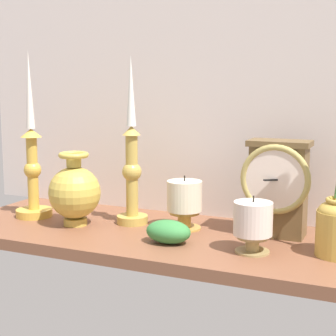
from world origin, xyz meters
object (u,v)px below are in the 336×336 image
Objects in this scene: mantel_clock at (278,186)px; brass_vase_bulbous at (75,192)px; candlestick_tall_left at (132,167)px; pillar_candle_near_clock at (184,201)px; candlestick_tall_center at (32,167)px; pillar_candle_front at (253,223)px.

mantel_clock is 1.21× the size of brass_vase_bulbous.
candlestick_tall_left is (-32.33, -2.87, 2.42)cm from mantel_clock.
mantel_clock is 20.38cm from pillar_candle_near_clock.
pillar_candle_front is (55.03, -5.68, -6.42)cm from candlestick_tall_center.
mantel_clock is 13.69cm from pillar_candle_front.
pillar_candle_front is at bearing -29.85° from pillar_candle_near_clock.
pillar_candle_near_clock is (-18.00, 10.33, 0.54)cm from pillar_candle_front.
candlestick_tall_center is at bearing 169.67° from brass_vase_bulbous.
brass_vase_bulbous is 1.51× the size of pillar_candle_front.
brass_vase_bulbous reaches higher than pillar_candle_near_clock.
candlestick_tall_center is 55.69cm from pillar_candle_front.
candlestick_tall_center reaches higher than mantel_clock.
candlestick_tall_center is 2.37× the size of brass_vase_bulbous.
pillar_candle_near_clock is at bearing 7.15° from candlestick_tall_center.
pillar_candle_front is at bearing -5.90° from candlestick_tall_center.
candlestick_tall_left is at bearing 162.28° from pillar_candle_front.
candlestick_tall_left is 32.93cm from pillar_candle_front.
candlestick_tall_left is 13.90cm from brass_vase_bulbous.
candlestick_tall_center is 3.59× the size of pillar_candle_front.
candlestick_tall_left is 2.29× the size of brass_vase_bulbous.
mantel_clock is at bearing 5.08° from candlestick_tall_left.
pillar_candle_front is at bearing -4.45° from brass_vase_bulbous.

